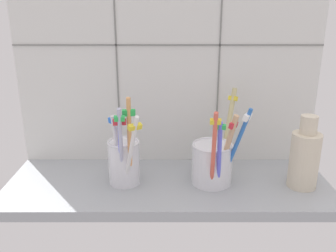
# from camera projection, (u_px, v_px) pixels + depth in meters

# --- Properties ---
(counter_slab) EXTENTS (0.64, 0.22, 0.02)m
(counter_slab) POSITION_uv_depth(u_px,v_px,m) (168.00, 187.00, 0.73)
(counter_slab) COLOR #9EA3A8
(counter_slab) RESTS_ON ground
(tile_wall_back) EXTENTS (0.64, 0.02, 0.45)m
(tile_wall_back) POSITION_uv_depth(u_px,v_px,m) (168.00, 69.00, 0.78)
(tile_wall_back) COLOR silver
(tile_wall_back) RESTS_ON ground
(toothbrush_cup_left) EXTENTS (0.07, 0.10, 0.18)m
(toothbrush_cup_left) POSITION_uv_depth(u_px,v_px,m) (124.00, 159.00, 0.71)
(toothbrush_cup_left) COLOR silver
(toothbrush_cup_left) RESTS_ON counter_slab
(toothbrush_cup_right) EXTENTS (0.11, 0.16, 0.18)m
(toothbrush_cup_right) POSITION_uv_depth(u_px,v_px,m) (214.00, 161.00, 0.71)
(toothbrush_cup_right) COLOR silver
(toothbrush_cup_right) RESTS_ON counter_slab
(ceramic_vase) EXTENTS (0.06, 0.06, 0.14)m
(ceramic_vase) POSITION_uv_depth(u_px,v_px,m) (305.00, 157.00, 0.70)
(ceramic_vase) COLOR beige
(ceramic_vase) RESTS_ON counter_slab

